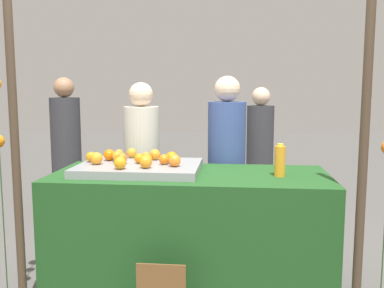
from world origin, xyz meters
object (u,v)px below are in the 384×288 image
object	(u,v)px
stall_counter	(190,233)
orange_1	(146,157)
juice_bottle	(280,161)
vendor_left	(142,177)
orange_0	(146,162)
vendor_right	(226,177)

from	to	relation	value
stall_counter	orange_1	distance (m)	0.68
juice_bottle	vendor_left	xyz separation A→B (m)	(-1.17, 0.72, -0.29)
orange_0	vendor_left	xyz separation A→B (m)	(-0.21, 0.82, -0.28)
orange_0	orange_1	distance (m)	0.28
orange_1	vendor_left	size ratio (longest dim) A/B	0.05
stall_counter	orange_1	bearing A→B (deg)	160.90
stall_counter	juice_bottle	size ratio (longest dim) A/B	8.66
juice_bottle	orange_1	bearing A→B (deg)	170.34
orange_0	juice_bottle	world-z (taller)	juice_bottle
orange_1	juice_bottle	bearing A→B (deg)	-9.66
stall_counter	vendor_left	xyz separation A→B (m)	(-0.51, 0.67, 0.29)
juice_bottle	vendor_right	distance (m)	0.83
stall_counter	vendor_left	distance (m)	0.89
orange_0	orange_1	world-z (taller)	orange_0
juice_bottle	vendor_right	xyz separation A→B (m)	(-0.39, 0.68, -0.26)
juice_bottle	vendor_right	size ratio (longest dim) A/B	0.14
orange_0	vendor_left	size ratio (longest dim) A/B	0.06
vendor_left	stall_counter	bearing A→B (deg)	-52.57
orange_0	vendor_right	size ratio (longest dim) A/B	0.05
orange_1	vendor_right	distance (m)	0.84
vendor_left	orange_1	bearing A→B (deg)	-74.26
orange_0	vendor_left	distance (m)	0.89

